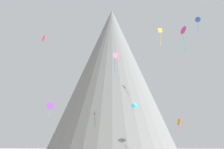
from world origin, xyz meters
name	(u,v)px	position (x,y,z in m)	size (l,w,h in m)	color
rock_massif	(111,88)	(-4.90, 72.14, 22.66)	(63.78, 63.78, 53.04)	slate
kite_black_low	(95,114)	(-8.57, 50.72, 11.31)	(0.60, 1.91, 4.60)	black
kite_orange_low	(179,124)	(12.32, 32.64, 7.24)	(0.95, 0.86, 4.31)	orange
kite_yellow_high	(160,32)	(9.29, 35.77, 30.02)	(1.17, 0.46, 4.68)	yellow
kite_magenta_high	(184,31)	(13.99, 29.83, 28.12)	(1.55, 2.09, 6.46)	#D1339E
kite_cyan_low	(134,105)	(2.40, 29.91, 11.07)	(1.38, 0.91, 4.18)	#33BCDB
kite_red_high	(43,38)	(-26.71, 57.76, 36.97)	(1.03, 2.25, 2.13)	red
kite_blue_high	(198,20)	(22.64, 52.03, 39.94)	(1.74, 1.11, 5.19)	blue
kite_rainbow_mid	(115,56)	(-2.02, 33.90, 23.57)	(1.29, 1.27, 4.52)	#E5668C
kite_violet_mid	(50,106)	(-22.69, 54.79, 14.15)	(1.95, 1.25, 4.36)	purple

